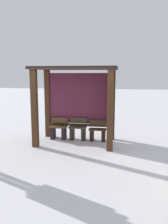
% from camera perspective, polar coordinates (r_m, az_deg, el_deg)
% --- Properties ---
extents(ground_plane, '(60.00, 60.00, 0.00)m').
position_cam_1_polar(ground_plane, '(8.01, -2.03, -7.54)').
color(ground_plane, white).
extents(bus_shelter, '(2.73, 1.65, 2.56)m').
position_cam_1_polar(bus_shelter, '(7.87, -1.02, 5.11)').
color(bus_shelter, '#442A18').
rests_on(bus_shelter, ground).
extents(bench_left_inside, '(0.61, 0.37, 0.76)m').
position_cam_1_polar(bench_left_inside, '(8.44, -6.28, -4.52)').
color(bench_left_inside, brown).
rests_on(bench_left_inside, ground).
extents(bench_center_inside, '(0.61, 0.38, 0.77)m').
position_cam_1_polar(bench_center_inside, '(8.28, -1.52, -4.72)').
color(bench_center_inside, '#413726').
rests_on(bench_center_inside, ground).
extents(bench_right_inside, '(0.61, 0.35, 0.71)m').
position_cam_1_polar(bench_right_inside, '(8.18, 3.39, -5.14)').
color(bench_right_inside, '#483422').
rests_on(bench_right_inside, ground).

